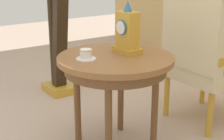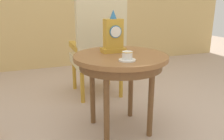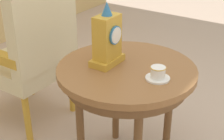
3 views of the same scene
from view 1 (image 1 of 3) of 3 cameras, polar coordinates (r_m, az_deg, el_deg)
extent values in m
cylinder|color=brown|center=(2.12, 0.59, 1.95)|extent=(0.74, 0.74, 0.03)
cylinder|color=brown|center=(2.13, 0.58, 0.59)|extent=(0.65, 0.65, 0.07)
cylinder|color=brown|center=(2.21, 7.23, -6.48)|extent=(0.04, 0.04, 0.61)
cylinder|color=brown|center=(2.46, 1.49, -3.68)|extent=(0.04, 0.04, 0.61)
cylinder|color=brown|center=(2.28, -5.89, -5.62)|extent=(0.04, 0.04, 0.61)
cylinder|color=brown|center=(2.00, -0.59, -9.04)|extent=(0.04, 0.04, 0.61)
cylinder|color=white|center=(2.03, -4.42, 1.87)|extent=(0.12, 0.12, 0.01)
cylinder|color=white|center=(2.02, -4.44, 2.77)|extent=(0.07, 0.07, 0.06)
torus|color=gold|center=(2.02, -4.46, 3.46)|extent=(0.08, 0.08, 0.00)
cube|color=gold|center=(2.19, 2.59, 3.41)|extent=(0.19, 0.11, 0.04)
cube|color=gold|center=(2.16, 2.64, 6.83)|extent=(0.14, 0.09, 0.23)
cylinder|color=teal|center=(2.12, 1.56, 7.21)|extent=(0.10, 0.01, 0.10)
cylinder|color=white|center=(2.12, 1.43, 7.19)|extent=(0.08, 0.00, 0.08)
cone|color=teal|center=(2.13, 2.70, 10.79)|extent=(0.06, 0.06, 0.07)
cube|color=beige|center=(2.72, 16.05, -0.09)|extent=(0.53, 0.53, 0.11)
cube|color=beige|center=(2.47, 13.50, 7.32)|extent=(0.52, 0.10, 0.64)
cube|color=gold|center=(2.82, 12.75, 4.29)|extent=(0.08, 0.47, 0.06)
cylinder|color=gold|center=(3.08, 15.17, -2.40)|extent=(0.04, 0.04, 0.35)
cylinder|color=gold|center=(2.51, 16.24, -7.25)|extent=(0.04, 0.04, 0.35)
cylinder|color=gold|center=(2.78, 9.25, -4.26)|extent=(0.04, 0.04, 0.35)
cube|color=gold|center=(3.33, -8.91, -3.04)|extent=(0.32, 0.24, 0.07)
cylinder|color=#332314|center=(3.22, -10.45, 11.44)|extent=(0.06, 0.06, 1.59)
cube|color=black|center=(3.05, -8.73, 9.85)|extent=(0.28, 0.11, 1.46)
camera|label=2|loc=(2.37, -46.30, 8.34)|focal=37.19mm
camera|label=3|loc=(3.02, -29.68, 19.42)|focal=53.38mm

